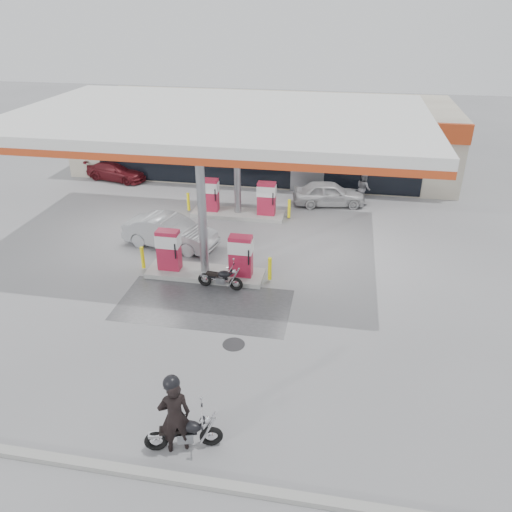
# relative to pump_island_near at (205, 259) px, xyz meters

# --- Properties ---
(ground) EXTENTS (90.00, 90.00, 0.00)m
(ground) POSITION_rel_pump_island_near_xyz_m (0.00, -2.00, -0.71)
(ground) COLOR gray
(ground) RESTS_ON ground
(wet_patch) EXTENTS (6.00, 3.00, 0.00)m
(wet_patch) POSITION_rel_pump_island_near_xyz_m (0.50, -2.00, -0.71)
(wet_patch) COLOR #4C4C4F
(wet_patch) RESTS_ON ground
(drain_cover) EXTENTS (0.70, 0.70, 0.01)m
(drain_cover) POSITION_rel_pump_island_near_xyz_m (2.00, -4.00, -0.71)
(drain_cover) COLOR #38383A
(drain_cover) RESTS_ON ground
(kerb) EXTENTS (28.00, 0.25, 0.15)m
(kerb) POSITION_rel_pump_island_near_xyz_m (0.00, -9.00, -0.64)
(kerb) COLOR gray
(kerb) RESTS_ON ground
(store_building) EXTENTS (22.00, 8.22, 4.00)m
(store_building) POSITION_rel_pump_island_near_xyz_m (0.01, 13.94, 1.30)
(store_building) COLOR beige
(store_building) RESTS_ON ground
(canopy) EXTENTS (16.00, 10.02, 5.51)m
(canopy) POSITION_rel_pump_island_near_xyz_m (0.00, 3.00, 4.56)
(canopy) COLOR silver
(canopy) RESTS_ON ground
(pump_island_near) EXTENTS (5.14, 1.30, 1.78)m
(pump_island_near) POSITION_rel_pump_island_near_xyz_m (0.00, 0.00, 0.00)
(pump_island_near) COLOR #9E9E99
(pump_island_near) RESTS_ON ground
(pump_island_far) EXTENTS (5.14, 1.30, 1.78)m
(pump_island_far) POSITION_rel_pump_island_near_xyz_m (0.00, 6.00, 0.00)
(pump_island_far) COLOR #9E9E99
(pump_island_far) RESTS_ON ground
(main_motorcycle) EXTENTS (1.81, 0.81, 0.95)m
(main_motorcycle) POSITION_rel_pump_island_near_xyz_m (1.73, -8.05, -0.29)
(main_motorcycle) COLOR black
(main_motorcycle) RESTS_ON ground
(biker_main) EXTENTS (0.89, 0.77, 2.05)m
(biker_main) POSITION_rel_pump_island_near_xyz_m (1.55, -8.11, 0.32)
(biker_main) COLOR black
(biker_main) RESTS_ON ground
(parked_motorcycle) EXTENTS (1.74, 0.66, 0.89)m
(parked_motorcycle) POSITION_rel_pump_island_near_xyz_m (0.82, -0.80, -0.32)
(parked_motorcycle) COLOR black
(parked_motorcycle) RESTS_ON ground
(sedan_white) EXTENTS (3.82, 2.04, 1.24)m
(sedan_white) POSITION_rel_pump_island_near_xyz_m (4.28, 8.20, -0.09)
(sedan_white) COLOR #BDBDBF
(sedan_white) RESTS_ON ground
(attendant) EXTENTS (0.89, 0.98, 1.65)m
(attendant) POSITION_rel_pump_island_near_xyz_m (6.00, 8.73, 0.11)
(attendant) COLOR slate
(attendant) RESTS_ON ground
(hatchback_silver) EXTENTS (4.23, 2.17, 1.33)m
(hatchback_silver) POSITION_rel_pump_island_near_xyz_m (-2.12, 2.20, -0.05)
(hatchback_silver) COLOR #9EA1A5
(hatchback_silver) RESTS_ON ground
(parked_car_left) EXTENTS (3.91, 2.26, 1.06)m
(parked_car_left) POSITION_rel_pump_island_near_xyz_m (-8.07, 10.00, -0.18)
(parked_car_left) COLOR #5C141A
(parked_car_left) RESTS_ON ground
(parked_car_right) EXTENTS (3.94, 2.26, 1.03)m
(parked_car_right) POSITION_rel_pump_island_near_xyz_m (4.50, 12.00, -0.19)
(parked_car_right) COLOR #531215
(parked_car_right) RESTS_ON ground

